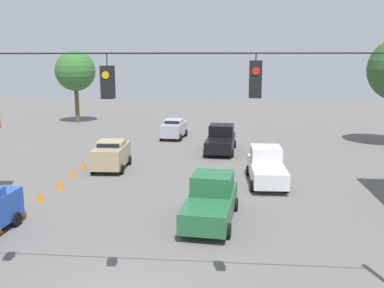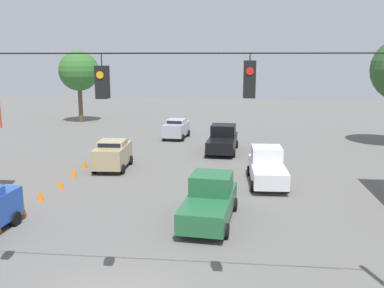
{
  "view_description": "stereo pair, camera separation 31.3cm",
  "coord_description": "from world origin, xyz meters",
  "px_view_note": "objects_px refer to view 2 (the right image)",
  "views": [
    {
      "loc": [
        -3.38,
        11.27,
        7.4
      ],
      "look_at": [
        -1.25,
        -11.78,
        2.76
      ],
      "focal_mm": 40.0,
      "sensor_mm": 36.0,
      "label": 1
    },
    {
      "loc": [
        -3.7,
        11.24,
        7.4
      ],
      "look_at": [
        -1.25,
        -11.78,
        2.76
      ],
      "focal_mm": 40.0,
      "sensor_mm": 36.0,
      "label": 2
    }
  ],
  "objects_px": {
    "sedan_silver_withflow_deep": "(176,128)",
    "tree_horizon_left": "(79,71)",
    "traffic_cone_third": "(40,195)",
    "traffic_cone_second": "(23,210)",
    "pickup_truck_white_oncoming_far": "(267,167)",
    "pickup_truck_green_crossing_near": "(210,200)",
    "pickup_truck_black_oncoming_deep": "(223,140)",
    "traffic_cone_farthest": "(85,164)",
    "sedan_tan_withflow_far": "(113,154)",
    "traffic_cone_fourth": "(60,183)",
    "traffic_cone_fifth": "(74,172)",
    "overhead_signal_span": "(106,143)"
  },
  "relations": [
    {
      "from": "pickup_truck_green_crossing_near",
      "to": "pickup_truck_black_oncoming_deep",
      "type": "height_order",
      "value": "same"
    },
    {
      "from": "sedan_silver_withflow_deep",
      "to": "sedan_tan_withflow_far",
      "type": "bearing_deg",
      "value": 77.0
    },
    {
      "from": "sedan_silver_withflow_deep",
      "to": "traffic_cone_second",
      "type": "xyz_separation_m",
      "value": [
        4.45,
        20.83,
        -0.66
      ]
    },
    {
      "from": "pickup_truck_white_oncoming_far",
      "to": "traffic_cone_fifth",
      "type": "bearing_deg",
      "value": -0.26
    },
    {
      "from": "overhead_signal_span",
      "to": "sedan_silver_withflow_deep",
      "type": "xyz_separation_m",
      "value": [
        2.0,
        -27.78,
        -4.1
      ]
    },
    {
      "from": "sedan_silver_withflow_deep",
      "to": "pickup_truck_black_oncoming_deep",
      "type": "xyz_separation_m",
      "value": [
        -4.53,
        5.35,
        0.03
      ]
    },
    {
      "from": "traffic_cone_farthest",
      "to": "tree_horizon_left",
      "type": "xyz_separation_m",
      "value": [
        8.08,
        -21.11,
        5.65
      ]
    },
    {
      "from": "traffic_cone_fifth",
      "to": "tree_horizon_left",
      "type": "bearing_deg",
      "value": -70.73
    },
    {
      "from": "traffic_cone_fifth",
      "to": "pickup_truck_black_oncoming_deep",
      "type": "bearing_deg",
      "value": -137.01
    },
    {
      "from": "pickup_truck_black_oncoming_deep",
      "to": "pickup_truck_white_oncoming_far",
      "type": "bearing_deg",
      "value": 109.12
    },
    {
      "from": "traffic_cone_third",
      "to": "traffic_cone_fifth",
      "type": "distance_m",
      "value": 4.69
    },
    {
      "from": "pickup_truck_black_oncoming_deep",
      "to": "traffic_cone_farthest",
      "type": "relative_size",
      "value": 9.55
    },
    {
      "from": "sedan_tan_withflow_far",
      "to": "traffic_cone_farthest",
      "type": "xyz_separation_m",
      "value": [
        2.0,
        -0.01,
        -0.73
      ]
    },
    {
      "from": "pickup_truck_green_crossing_near",
      "to": "pickup_truck_white_oncoming_far",
      "type": "bearing_deg",
      "value": -114.91
    },
    {
      "from": "sedan_silver_withflow_deep",
      "to": "traffic_cone_farthest",
      "type": "bearing_deg",
      "value": 68.08
    },
    {
      "from": "pickup_truck_white_oncoming_far",
      "to": "traffic_cone_third",
      "type": "bearing_deg",
      "value": 20.88
    },
    {
      "from": "traffic_cone_third",
      "to": "traffic_cone_second",
      "type": "bearing_deg",
      "value": 94.62
    },
    {
      "from": "tree_horizon_left",
      "to": "traffic_cone_fifth",
      "type": "bearing_deg",
      "value": 109.27
    },
    {
      "from": "traffic_cone_fifth",
      "to": "tree_horizon_left",
      "type": "xyz_separation_m",
      "value": [
        8.15,
        -23.31,
        5.65
      ]
    },
    {
      "from": "pickup_truck_white_oncoming_far",
      "to": "traffic_cone_farthest",
      "type": "relative_size",
      "value": 9.12
    },
    {
      "from": "traffic_cone_farthest",
      "to": "pickup_truck_green_crossing_near",
      "type": "bearing_deg",
      "value": 136.22
    },
    {
      "from": "traffic_cone_second",
      "to": "tree_horizon_left",
      "type": "bearing_deg",
      "value": -74.61
    },
    {
      "from": "traffic_cone_second",
      "to": "traffic_cone_third",
      "type": "distance_m",
      "value": 2.26
    },
    {
      "from": "traffic_cone_second",
      "to": "traffic_cone_fourth",
      "type": "height_order",
      "value": "same"
    },
    {
      "from": "pickup_truck_green_crossing_near",
      "to": "traffic_cone_farthest",
      "type": "height_order",
      "value": "pickup_truck_green_crossing_near"
    },
    {
      "from": "overhead_signal_span",
      "to": "tree_horizon_left",
      "type": "bearing_deg",
      "value": -68.33
    },
    {
      "from": "traffic_cone_fifth",
      "to": "tree_horizon_left",
      "type": "height_order",
      "value": "tree_horizon_left"
    },
    {
      "from": "sedan_silver_withflow_deep",
      "to": "sedan_tan_withflow_far",
      "type": "relative_size",
      "value": 1.0
    },
    {
      "from": "pickup_truck_white_oncoming_far",
      "to": "traffic_cone_second",
      "type": "relative_size",
      "value": 9.12
    },
    {
      "from": "overhead_signal_span",
      "to": "traffic_cone_farthest",
      "type": "relative_size",
      "value": 32.34
    },
    {
      "from": "traffic_cone_second",
      "to": "traffic_cone_fifth",
      "type": "relative_size",
      "value": 1.0
    },
    {
      "from": "overhead_signal_span",
      "to": "pickup_truck_green_crossing_near",
      "type": "distance_m",
      "value": 8.72
    },
    {
      "from": "sedan_tan_withflow_far",
      "to": "traffic_cone_farthest",
      "type": "relative_size",
      "value": 6.82
    },
    {
      "from": "pickup_truck_black_oncoming_deep",
      "to": "traffic_cone_second",
      "type": "distance_m",
      "value": 17.92
    },
    {
      "from": "sedan_silver_withflow_deep",
      "to": "traffic_cone_fifth",
      "type": "height_order",
      "value": "sedan_silver_withflow_deep"
    },
    {
      "from": "traffic_cone_fourth",
      "to": "traffic_cone_farthest",
      "type": "bearing_deg",
      "value": -87.19
    },
    {
      "from": "pickup_truck_white_oncoming_far",
      "to": "sedan_silver_withflow_deep",
      "type": "bearing_deg",
      "value": -61.68
    },
    {
      "from": "pickup_truck_black_oncoming_deep",
      "to": "traffic_cone_second",
      "type": "bearing_deg",
      "value": 59.88
    },
    {
      "from": "traffic_cone_farthest",
      "to": "sedan_tan_withflow_far",
      "type": "bearing_deg",
      "value": 179.61
    },
    {
      "from": "pickup_truck_white_oncoming_far",
      "to": "sedan_silver_withflow_deep",
      "type": "height_order",
      "value": "pickup_truck_white_oncoming_far"
    },
    {
      "from": "pickup_truck_white_oncoming_far",
      "to": "sedan_tan_withflow_far",
      "type": "relative_size",
      "value": 1.34
    },
    {
      "from": "pickup_truck_white_oncoming_far",
      "to": "pickup_truck_black_oncoming_deep",
      "type": "height_order",
      "value": "same"
    },
    {
      "from": "traffic_cone_fourth",
      "to": "sedan_tan_withflow_far",
      "type": "bearing_deg",
      "value": -110.74
    },
    {
      "from": "sedan_silver_withflow_deep",
      "to": "traffic_cone_farthest",
      "type": "relative_size",
      "value": 6.81
    },
    {
      "from": "sedan_silver_withflow_deep",
      "to": "tree_horizon_left",
      "type": "relative_size",
      "value": 0.48
    },
    {
      "from": "traffic_cone_third",
      "to": "tree_horizon_left",
      "type": "relative_size",
      "value": 0.07
    },
    {
      "from": "pickup_truck_green_crossing_near",
      "to": "tree_horizon_left",
      "type": "height_order",
      "value": "tree_horizon_left"
    },
    {
      "from": "tree_horizon_left",
      "to": "pickup_truck_white_oncoming_far",
      "type": "bearing_deg",
      "value": 130.97
    },
    {
      "from": "pickup_truck_black_oncoming_deep",
      "to": "traffic_cone_third",
      "type": "bearing_deg",
      "value": 55.28
    },
    {
      "from": "traffic_cone_fourth",
      "to": "traffic_cone_fifth",
      "type": "relative_size",
      "value": 1.0
    }
  ]
}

